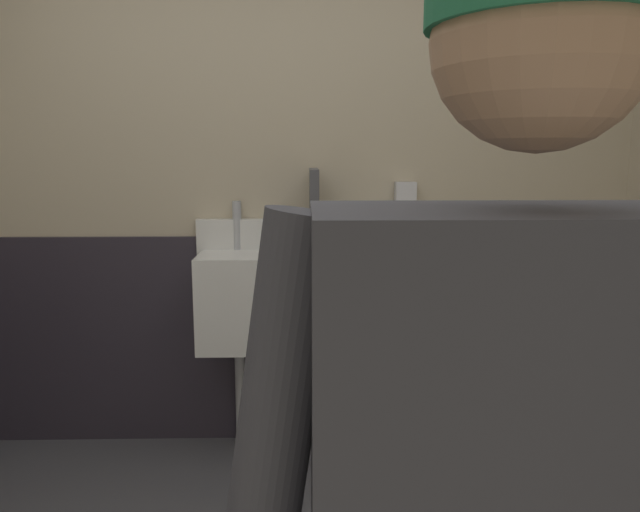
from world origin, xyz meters
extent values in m
cube|color=beige|center=(0.00, 1.60, 1.39)|extent=(4.20, 0.12, 2.77)
cube|color=#2D2833|center=(0.00, 1.53, 0.53)|extent=(3.60, 0.03, 1.06)
cube|color=white|center=(-0.14, 1.51, 0.83)|extent=(0.40, 0.05, 0.65)
cube|color=white|center=(-0.14, 1.34, 0.78)|extent=(0.34, 0.30, 0.45)
cylinder|color=#B7BABF|center=(-0.14, 1.50, 1.12)|extent=(0.04, 0.04, 0.24)
cylinder|color=#B7BABF|center=(-0.14, 1.47, 0.28)|extent=(0.05, 0.05, 0.55)
cube|color=white|center=(0.61, 1.51, 0.83)|extent=(0.40, 0.05, 0.65)
cube|color=white|center=(0.61, 1.34, 0.78)|extent=(0.34, 0.30, 0.45)
cylinder|color=#B7BABF|center=(0.61, 1.50, 1.12)|extent=(0.04, 0.04, 0.24)
cylinder|color=#B7BABF|center=(0.61, 1.47, 0.28)|extent=(0.05, 0.05, 0.55)
cube|color=#4C4C51|center=(0.23, 1.31, 0.95)|extent=(0.04, 0.40, 0.90)
cube|color=#3F3F47|center=(0.45, -0.78, 1.11)|extent=(0.49, 0.24, 0.58)
cylinder|color=#3F3F47|center=(0.15, -0.78, 1.13)|extent=(0.17, 0.09, 0.56)
sphere|color=tan|center=(0.45, -0.78, 1.58)|extent=(0.24, 0.24, 0.24)
cube|color=silver|center=(0.68, 1.50, 1.24)|extent=(0.10, 0.07, 0.18)
camera|label=1|loc=(0.19, -1.44, 1.46)|focal=33.77mm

